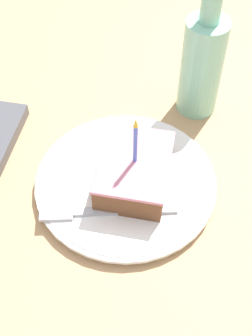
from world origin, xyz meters
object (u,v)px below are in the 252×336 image
object	(u,v)px
plate	(126,181)
fork	(99,211)
cake_slice	(135,169)
bottle	(202,64)

from	to	relation	value
plate	fork	distance (m)	0.07
cake_slice	bottle	size ratio (longest dim) A/B	0.57
plate	fork	size ratio (longest dim) A/B	1.40
cake_slice	bottle	bearing A→B (deg)	-110.93
plate	fork	bearing A→B (deg)	68.78
plate	bottle	distance (m)	0.22
fork	bottle	size ratio (longest dim) A/B	0.84
plate	fork	xyz separation A→B (m)	(0.03, 0.06, 0.01)
bottle	cake_slice	bearing A→B (deg)	69.07
plate	cake_slice	bearing A→B (deg)	-179.50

